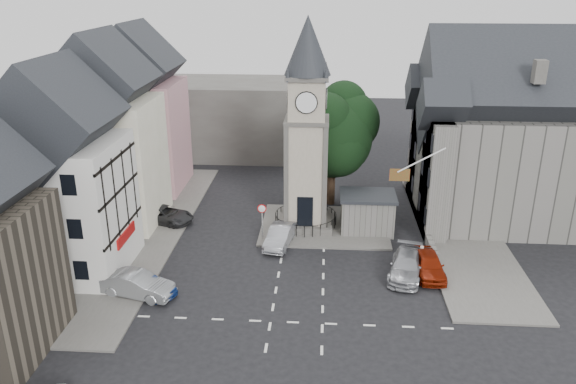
# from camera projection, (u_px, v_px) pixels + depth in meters

# --- Properties ---
(ground) EXTENTS (120.00, 120.00, 0.00)m
(ground) POSITION_uv_depth(u_px,v_px,m) (301.00, 275.00, 37.54)
(ground) COLOR black
(ground) RESTS_ON ground
(pavement_west) EXTENTS (6.00, 30.00, 0.14)m
(pavement_west) POSITION_uv_depth(u_px,v_px,m) (145.00, 231.00, 43.91)
(pavement_west) COLOR #595651
(pavement_west) RESTS_ON ground
(pavement_east) EXTENTS (6.00, 26.00, 0.14)m
(pavement_east) POSITION_uv_depth(u_px,v_px,m) (458.00, 230.00, 44.20)
(pavement_east) COLOR #595651
(pavement_east) RESTS_ON ground
(central_island) EXTENTS (10.00, 8.00, 0.16)m
(central_island) POSITION_uv_depth(u_px,v_px,m) (324.00, 226.00, 44.87)
(central_island) COLOR #595651
(central_island) RESTS_ON ground
(road_markings) EXTENTS (20.00, 8.00, 0.01)m
(road_markings) POSITION_uv_depth(u_px,v_px,m) (296.00, 322.00, 32.41)
(road_markings) COLOR silver
(road_markings) RESTS_ON ground
(clock_tower) EXTENTS (4.86, 4.86, 16.25)m
(clock_tower) POSITION_uv_depth(u_px,v_px,m) (307.00, 128.00, 42.08)
(clock_tower) COLOR #4C4944
(clock_tower) RESTS_ON ground
(stone_shelter) EXTENTS (4.30, 3.30, 3.08)m
(stone_shelter) POSITION_uv_depth(u_px,v_px,m) (367.00, 212.00, 43.66)
(stone_shelter) COLOR slate
(stone_shelter) RESTS_ON ground
(town_tree) EXTENTS (7.20, 7.20, 10.80)m
(town_tree) POSITION_uv_depth(u_px,v_px,m) (333.00, 126.00, 47.03)
(town_tree) COLOR black
(town_tree) RESTS_ON ground
(warning_sign_post) EXTENTS (0.70, 0.19, 2.85)m
(warning_sign_post) POSITION_uv_depth(u_px,v_px,m) (262.00, 214.00, 42.08)
(warning_sign_post) COLOR black
(warning_sign_post) RESTS_ON ground
(terrace_pink) EXTENTS (8.10, 7.60, 12.80)m
(terrace_pink) POSITION_uv_depth(u_px,v_px,m) (140.00, 119.00, 51.09)
(terrace_pink) COLOR #C58893
(terrace_pink) RESTS_ON ground
(terrace_cream) EXTENTS (8.10, 7.60, 12.80)m
(terrace_cream) POSITION_uv_depth(u_px,v_px,m) (108.00, 143.00, 43.63)
(terrace_cream) COLOR beige
(terrace_cream) RESTS_ON ground
(terrace_tudor) EXTENTS (8.10, 7.60, 12.00)m
(terrace_tudor) POSITION_uv_depth(u_px,v_px,m) (63.00, 183.00, 36.32)
(terrace_tudor) COLOR silver
(terrace_tudor) RESTS_ON ground
(backdrop_west) EXTENTS (20.00, 10.00, 8.00)m
(backdrop_west) POSITION_uv_depth(u_px,v_px,m) (206.00, 117.00, 62.96)
(backdrop_west) COLOR #4C4944
(backdrop_west) RESTS_ON ground
(east_building) EXTENTS (14.40, 11.40, 12.60)m
(east_building) POSITION_uv_depth(u_px,v_px,m) (504.00, 144.00, 44.54)
(east_building) COLOR slate
(east_building) RESTS_ON ground
(east_boundary_wall) EXTENTS (0.40, 16.00, 0.90)m
(east_boundary_wall) POSITION_uv_depth(u_px,v_px,m) (418.00, 214.00, 46.10)
(east_boundary_wall) COLOR slate
(east_boundary_wall) RESTS_ON ground
(flagpole) EXTENTS (3.68, 0.10, 2.74)m
(flagpole) POSITION_uv_depth(u_px,v_px,m) (421.00, 160.00, 38.25)
(flagpole) COLOR white
(flagpole) RESTS_ON ground
(car_west_blue) EXTENTS (4.31, 3.25, 1.37)m
(car_west_blue) POSITION_uv_depth(u_px,v_px,m) (148.00, 284.00, 35.16)
(car_west_blue) COLOR navy
(car_west_blue) RESTS_ON ground
(car_west_silver) EXTENTS (4.97, 2.71, 1.55)m
(car_west_silver) POSITION_uv_depth(u_px,v_px,m) (137.00, 285.00, 34.89)
(car_west_silver) COLOR #909497
(car_west_silver) RESTS_ON ground
(car_west_grey) EXTENTS (5.37, 3.77, 1.36)m
(car_west_grey) POSITION_uv_depth(u_px,v_px,m) (164.00, 214.00, 45.49)
(car_west_grey) COLOR #272729
(car_west_grey) RESTS_ON ground
(car_island_silver) EXTENTS (2.31, 4.62, 1.45)m
(car_island_silver) POSITION_uv_depth(u_px,v_px,m) (280.00, 236.00, 41.59)
(car_island_silver) COLOR #989AA0
(car_island_silver) RESTS_ON ground
(car_island_east) EXTENTS (3.12, 5.35, 1.46)m
(car_island_east) POSITION_uv_depth(u_px,v_px,m) (406.00, 266.00, 37.30)
(car_island_east) COLOR #999BA0
(car_island_east) RESTS_ON ground
(car_east_red) EXTENTS (2.01, 4.54, 1.52)m
(car_east_red) POSITION_uv_depth(u_px,v_px,m) (429.00, 264.00, 37.42)
(car_east_red) COLOR maroon
(car_east_red) RESTS_ON ground
(pedestrian) EXTENTS (0.66, 0.60, 1.51)m
(pedestrian) POSITION_uv_depth(u_px,v_px,m) (421.00, 255.00, 38.61)
(pedestrian) COLOR beige
(pedestrian) RESTS_ON ground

